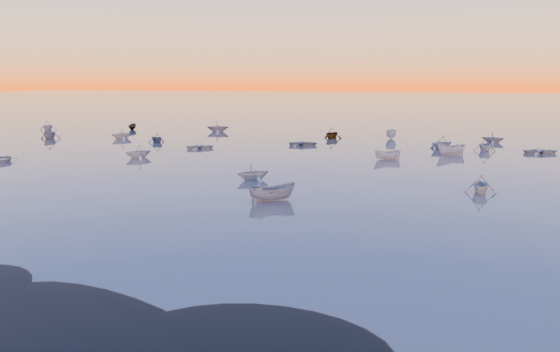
% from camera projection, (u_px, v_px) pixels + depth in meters
% --- Properties ---
extents(ground, '(600.00, 600.00, 0.00)m').
position_uv_depth(ground, '(369.00, 125.00, 117.21)').
color(ground, '#685F57').
rests_on(ground, ground).
extents(mud_lobes, '(140.00, 6.00, 0.07)m').
position_uv_depth(mud_lobes, '(149.00, 344.00, 20.64)').
color(mud_lobes, black).
rests_on(mud_lobes, ground).
extents(moored_fleet, '(124.00, 58.00, 1.20)m').
position_uv_depth(moored_fleet, '(339.00, 155.00, 72.27)').
color(moored_fleet, silver).
rests_on(moored_fleet, ground).
extents(boat_near_left, '(4.39, 3.67, 1.03)m').
position_uv_depth(boat_near_left, '(3.00, 162.00, 66.08)').
color(boat_near_left, silver).
rests_on(boat_near_left, ground).
extents(boat_near_center, '(3.67, 4.33, 1.40)m').
position_uv_depth(boat_near_center, '(272.00, 201.00, 44.94)').
color(boat_near_center, slate).
rests_on(boat_near_center, ground).
extents(boat_near_right, '(3.62, 1.75, 1.24)m').
position_uv_depth(boat_near_right, '(480.00, 193.00, 48.12)').
color(boat_near_right, silver).
rests_on(boat_near_right, ground).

